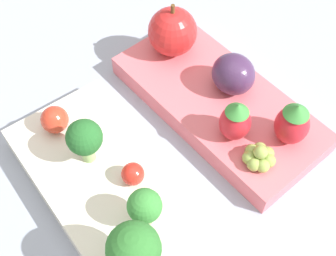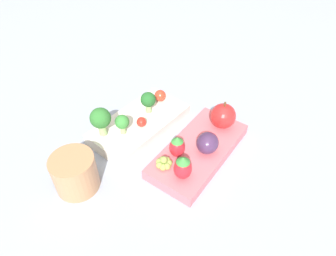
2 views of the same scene
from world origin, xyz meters
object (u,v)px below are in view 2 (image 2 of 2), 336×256
at_px(cherry_tomato_1, 141,122).
at_px(grape_cluster, 164,163).
at_px(broccoli_floret_1, 148,100).
at_px(apple, 223,116).
at_px(bento_box_savoury, 140,124).
at_px(strawberry_0, 183,167).
at_px(plum, 207,143).
at_px(broccoli_floret_2, 101,119).
at_px(drinking_cup, 75,173).
at_px(strawberry_1, 177,147).
at_px(bento_box_fruit, 199,150).
at_px(broccoli_floret_0, 122,122).
at_px(cherry_tomato_0, 160,96).

relative_size(cherry_tomato_1, grape_cluster, 0.67).
height_order(broccoli_floret_1, apple, apple).
distance_m(bento_box_savoury, strawberry_0, 0.17).
bearing_deg(plum, broccoli_floret_1, 81.20).
distance_m(bento_box_savoury, broccoli_floret_2, 0.10).
xyz_separation_m(broccoli_floret_1, cherry_tomato_1, (-0.04, -0.02, -0.02)).
distance_m(broccoli_floret_1, broccoli_floret_2, 0.11).
bearing_deg(apple, plum, -172.57).
xyz_separation_m(cherry_tomato_1, drinking_cup, (-0.17, 0.01, -0.00)).
relative_size(apple, strawberry_0, 1.24).
height_order(bento_box_savoury, apple, apple).
height_order(broccoli_floret_2, strawberry_1, broccoli_floret_2).
bearing_deg(cherry_tomato_1, drinking_cup, 176.58).
bearing_deg(bento_box_fruit, strawberry_0, -170.44).
bearing_deg(broccoli_floret_0, broccoli_floret_1, -0.08).
distance_m(broccoli_floret_1, strawberry_0, 0.18).
relative_size(broccoli_floret_1, strawberry_0, 1.00).
relative_size(broccoli_floret_0, cherry_tomato_1, 2.13).
distance_m(broccoli_floret_1, strawberry_1, 0.14).
distance_m(broccoli_floret_2, strawberry_0, 0.19).
height_order(broccoli_floret_0, strawberry_0, strawberry_0).
relative_size(broccoli_floret_2, drinking_cup, 0.82).
xyz_separation_m(plum, drinking_cup, (-0.19, 0.15, -0.01)).
bearing_deg(strawberry_1, grape_cluster, 174.19).
height_order(bento_box_fruit, cherry_tomato_1, cherry_tomato_1).
xyz_separation_m(cherry_tomato_1, plum, (0.02, -0.14, 0.01)).
bearing_deg(broccoli_floret_0, cherry_tomato_0, 1.79).
relative_size(cherry_tomato_1, drinking_cup, 0.27).
distance_m(cherry_tomato_1, apple, 0.16).
xyz_separation_m(bento_box_savoury, strawberry_0, (-0.07, -0.15, 0.03)).
bearing_deg(bento_box_savoury, bento_box_fruit, -86.32).
relative_size(broccoli_floret_1, cherry_tomato_0, 1.88).
distance_m(broccoli_floret_0, broccoli_floret_2, 0.04).
bearing_deg(broccoli_floret_2, apple, -47.58).
distance_m(cherry_tomato_1, plum, 0.14).
xyz_separation_m(broccoli_floret_0, strawberry_1, (0.02, -0.12, -0.01)).
relative_size(broccoli_floret_2, grape_cluster, 2.04).
xyz_separation_m(broccoli_floret_1, cherry_tomato_0, (0.05, 0.00, -0.02)).
distance_m(cherry_tomato_0, drinking_cup, 0.26).
xyz_separation_m(broccoli_floret_1, drinking_cup, (-0.21, -0.01, -0.02)).
height_order(apple, drinking_cup, apple).
relative_size(cherry_tomato_0, cherry_tomato_1, 1.28).
xyz_separation_m(bento_box_savoury, grape_cluster, (-0.07, -0.11, 0.02)).
bearing_deg(apple, grape_cluster, 168.09).
bearing_deg(strawberry_1, bento_box_fruit, -28.26).
distance_m(broccoli_floret_2, cherry_tomato_0, 0.16).
distance_m(bento_box_fruit, drinking_cup, 0.23).
distance_m(cherry_tomato_0, plum, 0.18).
xyz_separation_m(broccoli_floret_2, strawberry_0, (0.01, -0.18, -0.02)).
xyz_separation_m(broccoli_floret_1, plum, (-0.02, -0.16, -0.01)).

